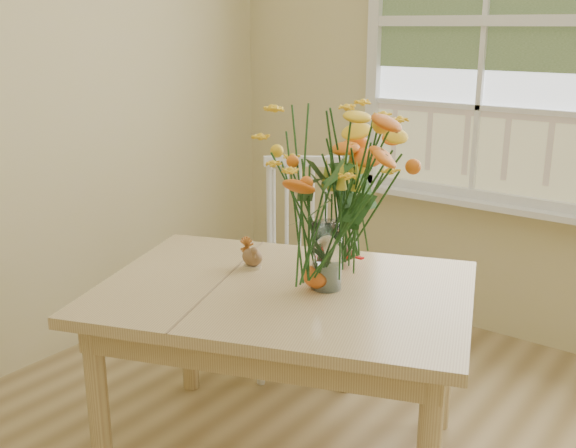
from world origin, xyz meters
The scene contains 6 objects.
dining_table centered at (-0.62, 0.77, 0.58)m, with size 1.49×1.28×0.67m.
windsor_chair centered at (-0.97, 1.42, 0.53)m, with size 0.59×0.58×0.94m.
flower_vase centered at (-0.50, 0.85, 1.02)m, with size 0.48×0.48×0.57m.
pumpkin centered at (-0.53, 0.82, 0.71)m, with size 0.10×0.10×0.08m, color orange.
turkey_figurine centered at (-0.83, 0.85, 0.71)m, with size 0.08×0.07×0.10m.
dark_gourd centered at (-0.60, 1.09, 0.71)m, with size 0.13×0.09×0.08m.
Camera 1 is at (0.67, -0.94, 1.53)m, focal length 42.00 mm.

